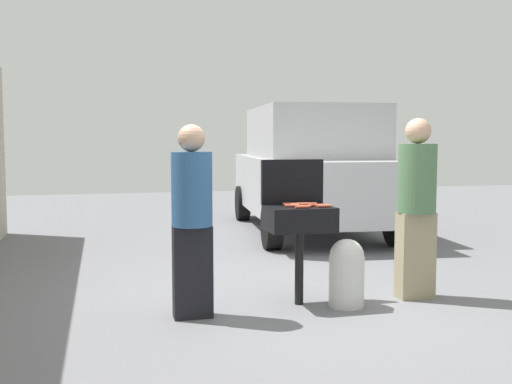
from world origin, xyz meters
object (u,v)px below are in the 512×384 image
(hot_dog_7, at_px, (304,206))
(bbq_grill, at_px, (299,222))
(propane_tank, at_px, (347,271))
(person_left, at_px, (192,214))
(parked_minivan, at_px, (310,169))
(hot_dog_6, at_px, (292,206))
(hot_dog_8, at_px, (303,204))
(hot_dog_5, at_px, (324,206))
(person_right, at_px, (417,201))
(hot_dog_3, at_px, (302,207))
(hot_dog_1, at_px, (310,204))
(hot_dog_4, at_px, (316,205))
(hot_dog_2, at_px, (290,204))
(hot_dog_0, at_px, (297,204))
(hot_dog_9, at_px, (322,206))

(hot_dog_7, bearing_deg, bbq_grill, 92.25)
(bbq_grill, height_order, propane_tank, bbq_grill)
(person_left, height_order, parked_minivan, parked_minivan)
(hot_dog_6, height_order, hot_dog_7, same)
(hot_dog_8, bearing_deg, bbq_grill, -121.06)
(bbq_grill, xyz_separation_m, hot_dog_5, (0.19, -0.12, 0.15))
(person_right, bearing_deg, parked_minivan, -109.52)
(hot_dog_3, height_order, parked_minivan, parked_minivan)
(bbq_grill, bearing_deg, hot_dog_1, 30.55)
(person_left, distance_m, parked_minivan, 5.00)
(hot_dog_5, distance_m, person_right, 0.95)
(hot_dog_7, bearing_deg, hot_dog_4, 26.17)
(bbq_grill, xyz_separation_m, hot_dog_4, (0.14, -0.04, 0.15))
(hot_dog_2, xyz_separation_m, hot_dog_5, (0.25, -0.23, 0.00))
(hot_dog_0, bearing_deg, hot_dog_5, -42.64)
(hot_dog_1, height_order, person_left, person_left)
(parked_minivan, bearing_deg, hot_dog_2, 73.61)
(hot_dog_3, distance_m, hot_dog_9, 0.22)
(hot_dog_9, xyz_separation_m, person_right, (0.96, 0.03, 0.01))
(hot_dog_1, bearing_deg, hot_dog_2, 170.05)
(hot_dog_9, relative_size, propane_tank, 0.21)
(hot_dog_2, distance_m, hot_dog_3, 0.27)
(hot_dog_5, bearing_deg, propane_tank, -13.41)
(hot_dog_9, bearing_deg, hot_dog_0, 142.90)
(bbq_grill, distance_m, hot_dog_9, 0.26)
(person_left, bearing_deg, hot_dog_8, 26.79)
(hot_dog_3, bearing_deg, hot_dog_2, 97.04)
(hot_dog_6, height_order, parked_minivan, parked_minivan)
(hot_dog_0, distance_m, hot_dog_9, 0.23)
(hot_dog_9, bearing_deg, person_right, 1.74)
(person_right, bearing_deg, hot_dog_5, -9.85)
(hot_dog_6, bearing_deg, hot_dog_0, 45.93)
(hot_dog_1, distance_m, hot_dog_2, 0.19)
(bbq_grill, height_order, hot_dog_7, hot_dog_7)
(hot_dog_6, distance_m, person_right, 1.23)
(bbq_grill, xyz_separation_m, hot_dog_9, (0.18, -0.09, 0.15))
(hot_dog_5, distance_m, hot_dog_8, 0.27)
(hot_dog_1, xyz_separation_m, hot_dog_8, (-0.06, 0.04, 0.00))
(hot_dog_5, relative_size, hot_dog_9, 1.00)
(hot_dog_2, bearing_deg, hot_dog_7, -73.46)
(hot_dog_6, bearing_deg, propane_tank, -16.98)
(person_right, bearing_deg, propane_tank, -5.11)
(person_left, distance_m, person_right, 2.15)
(hot_dog_0, bearing_deg, parked_minivan, 69.02)
(hot_dog_4, height_order, parked_minivan, parked_minivan)
(hot_dog_9, xyz_separation_m, propane_tank, (0.21, -0.09, -0.60))
(hot_dog_3, relative_size, person_right, 0.08)
(hot_dog_0, bearing_deg, person_left, -167.45)
(hot_dog_9, height_order, propane_tank, hot_dog_9)
(hot_dog_4, distance_m, hot_dog_9, 0.06)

